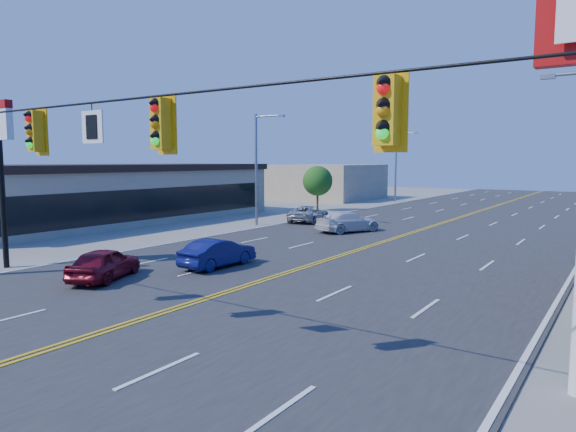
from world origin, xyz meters
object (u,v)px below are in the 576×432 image
Objects in this scene: pizza_hut_sign at (0,149)px; car_magenta at (104,265)px; car_silver at (309,215)px; signal_span at (61,152)px; car_white at (348,223)px; car_blue at (218,254)px.

pizza_hut_sign is 7.37m from car_magenta.
car_magenta is 20.95m from car_silver.
car_white is at bearing 99.05° from signal_span.
car_silver is (-8.59, 25.52, -4.27)m from signal_span.
car_blue is (7.78, 5.15, -4.57)m from pizza_hut_sign.
signal_span is at bearing -20.19° from pizza_hut_sign.
car_white is (-0.45, 13.13, 0.04)m from car_blue.
signal_span reaches higher than car_magenta.
signal_span is 6.52× the size of car_blue.
car_silver is (-5.04, 3.23, -0.04)m from car_white.
car_silver is at bearing 108.61° from signal_span.
pizza_hut_sign is 1.55× the size of car_silver.
car_white is (-3.55, 22.28, -4.23)m from signal_span.
signal_span is 22.96m from car_white.
car_blue is at bearing 108.72° from signal_span.
car_silver is (-3.45, 20.67, -0.01)m from car_magenta.
pizza_hut_sign reaches higher than car_blue.
signal_span is 8.25m from car_magenta.
pizza_hut_sign is 10.39m from car_blue.
car_white is at bearing 136.44° from car_silver.
signal_span is 5.51× the size of car_silver.
car_magenta is 4.76m from car_blue.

